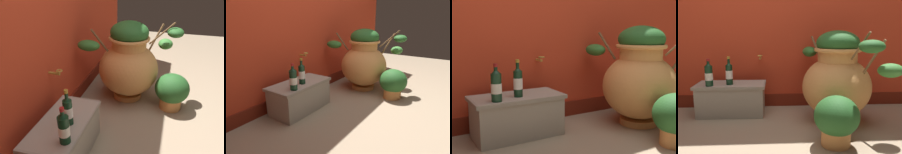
# 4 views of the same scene
# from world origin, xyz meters

# --- Properties ---
(ground_plane) EXTENTS (7.00, 7.00, 0.00)m
(ground_plane) POSITION_xyz_m (0.00, 0.00, 0.00)
(ground_plane) COLOR gray
(terracotta_urn) EXTENTS (0.78, 1.05, 0.88)m
(terracotta_urn) POSITION_xyz_m (0.63, 0.56, 0.43)
(terracotta_urn) COLOR #D68E4C
(terracotta_urn) RESTS_ON ground_plane
(stone_ledge) EXTENTS (0.72, 0.37, 0.33)m
(stone_ledge) POSITION_xyz_m (-0.43, 0.84, 0.18)
(stone_ledge) COLOR #9E9384
(stone_ledge) RESTS_ON ground_plane
(wine_bottle_left) EXTENTS (0.08, 0.08, 0.28)m
(wine_bottle_left) POSITION_xyz_m (-0.62, 0.73, 0.45)
(wine_bottle_left) COLOR black
(wine_bottle_left) RESTS_ON stone_ledge
(wine_bottle_middle) EXTENTS (0.07, 0.07, 0.29)m
(wine_bottle_middle) POSITION_xyz_m (-0.43, 0.79, 0.45)
(wine_bottle_middle) COLOR black
(wine_bottle_middle) RESTS_ON stone_ledge
(potted_shrub) EXTENTS (0.35, 0.36, 0.39)m
(potted_shrub) POSITION_xyz_m (0.51, 0.07, 0.21)
(potted_shrub) COLOR #D68E4C
(potted_shrub) RESTS_ON ground_plane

